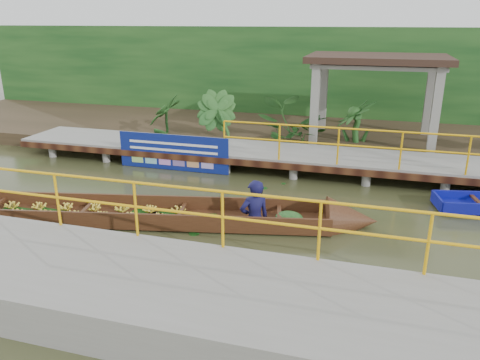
# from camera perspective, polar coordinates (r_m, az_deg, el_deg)

# --- Properties ---
(ground) EXTENTS (80.00, 80.00, 0.00)m
(ground) POSITION_cam_1_polar(r_m,az_deg,el_deg) (11.13, -1.05, -3.70)
(ground) COLOR #2B2F17
(ground) RESTS_ON ground
(land_strip) EXTENTS (30.00, 8.00, 0.45)m
(land_strip) POSITION_cam_1_polar(r_m,az_deg,el_deg) (18.03, 6.07, 5.88)
(land_strip) COLOR #2E2617
(land_strip) RESTS_ON ground
(far_dock) EXTENTS (16.00, 2.06, 1.66)m
(far_dock) POSITION_cam_1_polar(r_m,az_deg,el_deg) (14.09, 3.16, 3.28)
(far_dock) COLOR gray
(far_dock) RESTS_ON ground
(near_dock) EXTENTS (18.00, 2.40, 1.73)m
(near_dock) POSITION_cam_1_polar(r_m,az_deg,el_deg) (7.18, -3.45, -14.85)
(near_dock) COLOR gray
(near_dock) RESTS_ON ground
(pavilion) EXTENTS (4.40, 3.00, 3.00)m
(pavilion) POSITION_cam_1_polar(r_m,az_deg,el_deg) (16.16, 16.39, 13.04)
(pavilion) COLOR gray
(pavilion) RESTS_ON ground
(foliage_backdrop) EXTENTS (30.00, 0.80, 4.00)m
(foliage_backdrop) POSITION_cam_1_polar(r_m,az_deg,el_deg) (20.16, 7.58, 12.34)
(foliage_backdrop) COLOR #133E17
(foliage_backdrop) RESTS_ON ground
(vendor_boat) EXTENTS (10.77, 3.27, 2.33)m
(vendor_boat) POSITION_cam_1_polar(r_m,az_deg,el_deg) (10.67, -11.33, -3.63)
(vendor_boat) COLOR #341A0E
(vendor_boat) RESTS_ON ground
(blue_banner) EXTENTS (3.45, 0.04, 1.08)m
(blue_banner) POSITION_cam_1_polar(r_m,az_deg,el_deg) (14.02, -8.16, 3.36)
(blue_banner) COLOR navy
(blue_banner) RESTS_ON ground
(tropical_plants) EXTENTS (14.36, 1.36, 1.70)m
(tropical_plants) POSITION_cam_1_polar(r_m,az_deg,el_deg) (15.41, 13.01, 7.34)
(tropical_plants) COLOR #133E17
(tropical_plants) RESTS_ON ground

